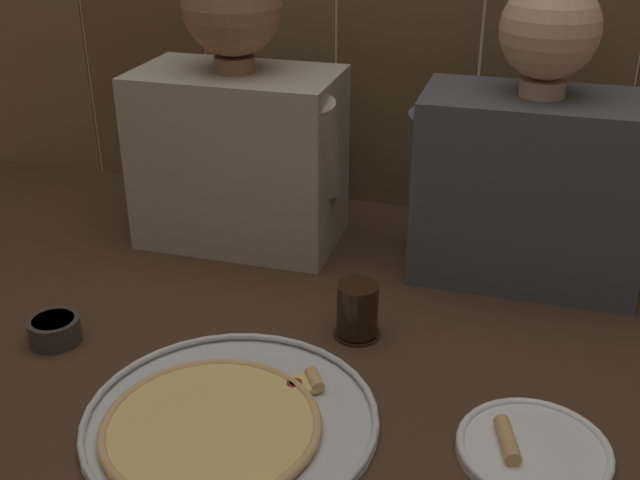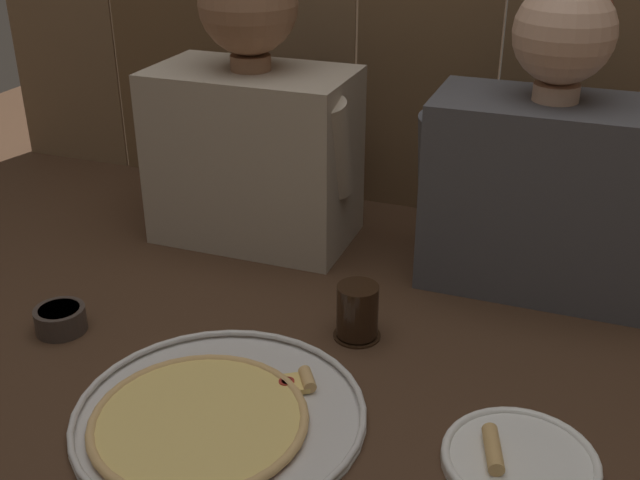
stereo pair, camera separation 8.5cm
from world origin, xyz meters
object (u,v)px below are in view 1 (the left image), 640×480
at_px(drinking_glass, 357,311).
at_px(diner_right, 534,156).
at_px(dinner_plate, 533,449).
at_px(dipping_bowl, 54,329).
at_px(diner_left, 238,119).
at_px(pizza_tray, 223,421).

distance_m(drinking_glass, diner_right, 0.44).
relative_size(dinner_plate, drinking_glass, 2.17).
distance_m(dinner_plate, dipping_bowl, 0.79).
xyz_separation_m(drinking_glass, diner_left, (-0.33, 0.30, 0.21)).
xyz_separation_m(pizza_tray, diner_right, (0.38, 0.59, 0.23)).
height_order(dipping_bowl, diner_left, diner_left).
relative_size(drinking_glass, diner_right, 0.17).
relative_size(pizza_tray, dinner_plate, 2.03).
distance_m(dinner_plate, diner_left, 0.86).
xyz_separation_m(dipping_bowl, diner_left, (0.16, 0.46, 0.24)).
bearing_deg(dinner_plate, diner_left, 139.92).
height_order(dinner_plate, drinking_glass, drinking_glass).
xyz_separation_m(drinking_glass, diner_right, (0.25, 0.30, 0.20)).
distance_m(pizza_tray, diner_right, 0.74).
bearing_deg(diner_left, diner_right, -0.06).
relative_size(pizza_tray, dipping_bowl, 4.93).
relative_size(dinner_plate, diner_right, 0.38).
bearing_deg(diner_right, drinking_glass, -129.96).
height_order(pizza_tray, dipping_bowl, dipping_bowl).
bearing_deg(diner_left, drinking_glass, -43.03).
distance_m(drinking_glass, diner_left, 0.49).
relative_size(drinking_glass, dipping_bowl, 1.12).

